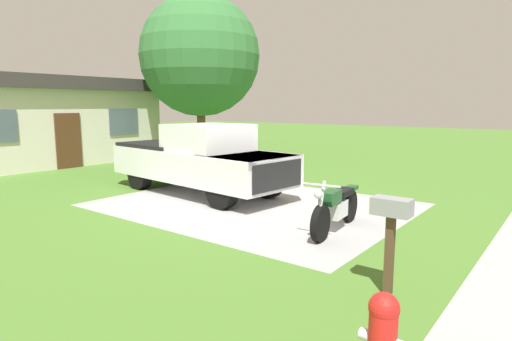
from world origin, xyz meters
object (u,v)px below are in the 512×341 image
(neighbor_house, at_px, (35,120))
(motorcycle, at_px, (336,207))
(mailbox, at_px, (391,220))
(pickup_truck, at_px, (198,159))
(shade_tree, at_px, (200,56))

(neighbor_house, bearing_deg, motorcycle, -95.16)
(mailbox, bearing_deg, pickup_truck, 64.58)
(pickup_truck, relative_size, neighbor_house, 0.60)
(mailbox, bearing_deg, motorcycle, 40.76)
(pickup_truck, bearing_deg, mailbox, -115.42)
(mailbox, xyz_separation_m, neighbor_house, (3.40, 16.29, 0.81))
(motorcycle, xyz_separation_m, mailbox, (-2.10, -1.81, 0.51))
(motorcycle, distance_m, mailbox, 2.81)
(pickup_truck, xyz_separation_m, shade_tree, (4.98, 4.78, 3.49))
(motorcycle, height_order, mailbox, mailbox)
(mailbox, height_order, shade_tree, shade_tree)
(pickup_truck, height_order, shade_tree, shade_tree)
(motorcycle, distance_m, shade_tree, 11.87)
(pickup_truck, xyz_separation_m, mailbox, (-3.08, -6.49, 0.03))
(pickup_truck, xyz_separation_m, neighbor_house, (0.32, 9.80, 0.84))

